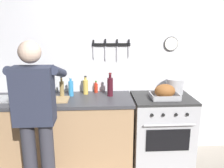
# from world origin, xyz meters

# --- Properties ---
(wall_back) EXTENTS (6.00, 0.13, 2.60)m
(wall_back) POSITION_xyz_m (0.00, 1.35, 1.30)
(wall_back) COLOR silver
(wall_back) RESTS_ON ground
(counter_block) EXTENTS (2.03, 0.65, 0.90)m
(counter_block) POSITION_xyz_m (-1.21, 0.99, 0.46)
(counter_block) COLOR tan
(counter_block) RESTS_ON ground
(stove) EXTENTS (0.76, 0.67, 0.90)m
(stove) POSITION_xyz_m (0.22, 0.99, 0.45)
(stove) COLOR #BCBCC1
(stove) RESTS_ON ground
(person_cook) EXTENTS (0.51, 0.63, 1.66)m
(person_cook) POSITION_xyz_m (-1.23, 0.36, 0.95)
(person_cook) COLOR #383842
(person_cook) RESTS_ON ground
(roasting_pan) EXTENTS (0.35, 0.26, 0.19)m
(roasting_pan) POSITION_xyz_m (0.22, 0.91, 0.99)
(roasting_pan) COLOR #B7B7BC
(roasting_pan) RESTS_ON stove
(stock_pot) EXTENTS (0.23, 0.23, 0.21)m
(stock_pot) POSITION_xyz_m (0.40, 1.12, 1.00)
(stock_pot) COLOR #B7B7BC
(stock_pot) RESTS_ON stove
(cutting_board) EXTENTS (0.36, 0.24, 0.02)m
(cutting_board) POSITION_xyz_m (-1.16, 0.92, 0.91)
(cutting_board) COLOR tan
(cutting_board) RESTS_ON counter_block
(bottle_hot_sauce) EXTENTS (0.05, 0.05, 0.16)m
(bottle_hot_sauce) POSITION_xyz_m (-0.64, 1.24, 0.97)
(bottle_hot_sauce) COLOR red
(bottle_hot_sauce) RESTS_ON counter_block
(bottle_wine_red) EXTENTS (0.07, 0.07, 0.31)m
(bottle_wine_red) POSITION_xyz_m (-0.46, 1.07, 1.03)
(bottle_wine_red) COLOR #47141E
(bottle_wine_red) RESTS_ON counter_block
(bottle_dish_soap) EXTENTS (0.06, 0.06, 0.25)m
(bottle_dish_soap) POSITION_xyz_m (-0.97, 1.10, 1.00)
(bottle_dish_soap) COLOR #338CCC
(bottle_dish_soap) RESTS_ON counter_block
(bottle_olive_oil) EXTENTS (0.07, 0.07, 0.31)m
(bottle_olive_oil) POSITION_xyz_m (-1.20, 1.04, 1.03)
(bottle_olive_oil) COLOR #385623
(bottle_olive_oil) RESTS_ON counter_block
(bottle_vinegar) EXTENTS (0.06, 0.06, 0.27)m
(bottle_vinegar) POSITION_xyz_m (-1.07, 1.04, 1.01)
(bottle_vinegar) COLOR #997F4C
(bottle_vinegar) RESTS_ON counter_block
(bottle_cooking_oil) EXTENTS (0.07, 0.07, 0.25)m
(bottle_cooking_oil) POSITION_xyz_m (-0.78, 1.17, 1.00)
(bottle_cooking_oil) COLOR gold
(bottle_cooking_oil) RESTS_ON counter_block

